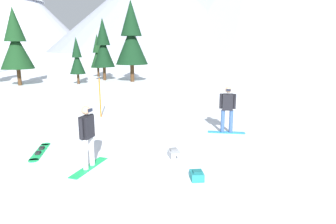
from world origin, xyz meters
name	(u,v)px	position (x,y,z in m)	size (l,w,h in m)	color
ground_plane	(171,165)	(0.00, 0.00, 0.00)	(800.00, 800.00, 0.00)	white
snowboarder_foreground	(87,136)	(-2.31, -0.11, 0.94)	(0.82, 1.55, 1.78)	#19B259
snowboarder_midground	(227,108)	(2.35, 3.16, 0.98)	(1.47, 0.53, 1.83)	#1E8CD8
loose_snowboard_near_right	(40,151)	(-4.17, 1.23, 0.02)	(0.49, 1.83, 0.09)	#19B259
backpack_grey	(174,154)	(0.13, 0.60, 0.12)	(0.41, 0.55, 0.27)	gray
backpack_teal	(197,175)	(0.61, -0.98, 0.12)	(0.35, 0.53, 0.27)	#1E7A7F
trail_marker_pole	(100,98)	(-3.06, 6.01, 0.93)	(0.06, 0.06, 1.86)	orange
pine_tree_tall	(97,54)	(-6.69, 25.09, 2.48)	(1.55, 1.55, 4.55)	#472D19
pine_tree_leaning	(103,47)	(-5.45, 21.64, 3.23)	(2.08, 2.08, 5.94)	#472D19
pine_tree_twin	(131,38)	(-2.62, 20.34, 4.04)	(3.00, 3.00, 7.40)	#472D19
pine_tree_short	(77,59)	(-7.30, 18.79, 2.23)	(1.34, 1.34, 4.11)	#472D19
pine_tree_slender	(16,43)	(-12.10, 18.03, 3.53)	(2.67, 2.67, 6.47)	#472D19
peak_east_ridge	(8,8)	(-95.26, 197.84, 26.97)	(100.23, 100.23, 51.61)	#B2B7C6
peak_west_ridge	(155,5)	(-0.31, 167.37, 25.55)	(118.82, 118.82, 48.91)	#8C93A3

